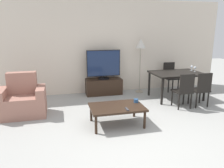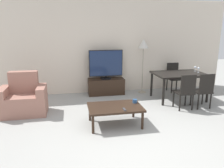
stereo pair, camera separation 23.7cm
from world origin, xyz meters
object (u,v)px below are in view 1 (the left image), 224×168
(dining_table, at_px, (177,75))
(cup_white_near, at_px, (136,101))
(tv, at_px, (104,65))
(remote_primary, at_px, (127,109))
(tv_stand, at_px, (104,86))
(dining_chair_near, at_px, (184,89))
(coffee_table, at_px, (117,108))
(wine_glass_center, at_px, (195,68))
(floor_lamp, at_px, (141,47))
(wine_glass_left, at_px, (192,67))
(dining_chair_far, at_px, (170,75))
(armchair, at_px, (23,101))
(dining_chair_near_right, at_px, (201,88))

(dining_table, relative_size, cup_white_near, 14.39)
(tv, xyz_separation_m, remote_primary, (-0.05, -2.37, -0.48))
(tv_stand, height_order, tv, tv)
(tv_stand, height_order, cup_white_near, cup_white_near)
(dining_chair_near, relative_size, remote_primary, 5.75)
(coffee_table, relative_size, dining_table, 0.79)
(wine_glass_center, bearing_deg, floor_lamp, 148.49)
(dining_chair_near, bearing_deg, tv, 135.10)
(dining_chair_near, bearing_deg, tv_stand, 135.05)
(tv, distance_m, dining_chair_near, 2.33)
(wine_glass_left, bearing_deg, dining_chair_far, 117.45)
(coffee_table, height_order, wine_glass_left, wine_glass_left)
(dining_chair_far, bearing_deg, tv, 178.23)
(tv, distance_m, cup_white_near, 2.08)
(armchair, relative_size, remote_primary, 6.57)
(coffee_table, xyz_separation_m, cup_white_near, (0.44, 0.12, 0.08))
(tv_stand, distance_m, tv, 0.65)
(wine_glass_left, distance_m, wine_glass_center, 0.17)
(armchair, bearing_deg, dining_chair_near_right, -6.25)
(tv_stand, bearing_deg, armchair, -150.71)
(tv, xyz_separation_m, cup_white_near, (0.27, -2.01, -0.45))
(armchair, bearing_deg, tv, 29.23)
(floor_lamp, relative_size, cup_white_near, 16.99)
(coffee_table, distance_m, cup_white_near, 0.47)
(dining_chair_near, bearing_deg, dining_chair_far, 73.08)
(cup_white_near, bearing_deg, wine_glass_center, 28.52)
(dining_chair_near, height_order, wine_glass_center, wine_glass_center)
(floor_lamp, bearing_deg, cup_white_near, -112.91)
(floor_lamp, height_order, cup_white_near, floor_lamp)
(dining_chair_far, bearing_deg, wine_glass_center, -68.03)
(dining_chair_near, xyz_separation_m, remote_primary, (-1.67, -0.75, -0.07))
(remote_primary, distance_m, wine_glass_center, 2.92)
(dining_table, bearing_deg, dining_chair_near, -106.92)
(remote_primary, xyz_separation_m, wine_glass_center, (2.45, 1.52, 0.42))
(coffee_table, height_order, dining_chair_near_right, dining_chair_near_right)
(coffee_table, xyz_separation_m, remote_primary, (0.13, -0.23, 0.05))
(armchair, distance_m, tv, 2.44)
(coffee_table, bearing_deg, tv, 85.21)
(dining_chair_near_right, distance_m, wine_glass_left, 1.05)
(tv_stand, height_order, coffee_table, tv_stand)
(dining_table, height_order, wine_glass_left, wine_glass_left)
(dining_table, xyz_separation_m, dining_chair_near, (-0.24, -0.78, -0.17))
(floor_lamp, relative_size, remote_primary, 10.61)
(wine_glass_left, bearing_deg, tv, 164.27)
(armchair, bearing_deg, dining_table, 4.64)
(tv, height_order, wine_glass_center, tv)
(cup_white_near, xyz_separation_m, wine_glass_center, (2.14, 1.16, 0.40))
(dining_table, height_order, cup_white_near, dining_table)
(dining_table, relative_size, wine_glass_left, 9.23)
(floor_lamp, bearing_deg, dining_table, -46.41)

